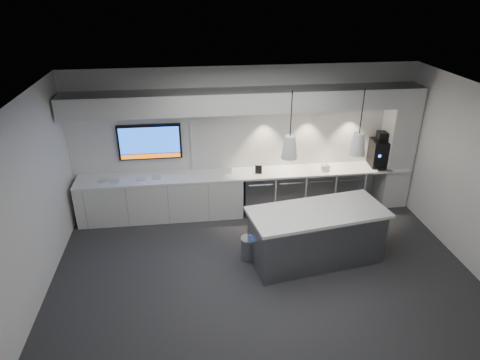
{
  "coord_description": "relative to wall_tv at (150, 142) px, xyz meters",
  "views": [
    {
      "loc": [
        -1.13,
        -5.69,
        4.54
      ],
      "look_at": [
        -0.26,
        1.1,
        1.26
      ],
      "focal_mm": 32.0,
      "sensor_mm": 36.0,
      "label": 1
    }
  ],
  "objects": [
    {
      "name": "ceiling",
      "position": [
        1.9,
        -2.45,
        1.44
      ],
      "size": [
        7.0,
        7.0,
        0.0
      ],
      "primitive_type": "plane",
      "rotation": [
        3.14,
        0.0,
        0.0
      ],
      "color": "black",
      "rests_on": "wall_back"
    },
    {
      "name": "tray_d",
      "position": [
        0.1,
        -0.29,
        -0.65
      ],
      "size": [
        0.18,
        0.18,
        0.02
      ],
      "primitive_type": "cube",
      "rotation": [
        0.0,
        0.0,
        0.15
      ],
      "color": "#BCBCBC",
      "rests_on": "back_counter"
    },
    {
      "name": "wall_left",
      "position": [
        -1.6,
        -2.45,
        -0.06
      ],
      "size": [
        0.0,
        7.0,
        7.0
      ],
      "primitive_type": "plane",
      "rotation": [
        1.57,
        0.0,
        1.57
      ],
      "color": "silver",
      "rests_on": "floor"
    },
    {
      "name": "floor",
      "position": [
        1.9,
        -2.45,
        -1.56
      ],
      "size": [
        7.0,
        7.0,
        0.0
      ],
      "primitive_type": "plane",
      "color": "#2B2B2E",
      "rests_on": "ground"
    },
    {
      "name": "fridge_unit_d",
      "position": [
        4.04,
        -0.27,
        -1.13
      ],
      "size": [
        0.6,
        0.61,
        0.85
      ],
      "primitive_type": "cube",
      "color": "gray",
      "rests_on": "floor"
    },
    {
      "name": "wall_front",
      "position": [
        1.9,
        -4.95,
        -0.06
      ],
      "size": [
        7.0,
        0.0,
        7.0
      ],
      "primitive_type": "plane",
      "rotation": [
        -1.57,
        0.0,
        0.0
      ],
      "color": "silver",
      "rests_on": "floor"
    },
    {
      "name": "left_base_cabinets",
      "position": [
        0.15,
        -0.27,
        -1.13
      ],
      "size": [
        3.3,
        0.63,
        0.86
      ],
      "primitive_type": "cube",
      "color": "silver",
      "rests_on": "floor"
    },
    {
      "name": "pendant_left",
      "position": [
        2.31,
        -2.12,
        0.59
      ],
      "size": [
        0.25,
        0.25,
        1.06
      ],
      "color": "silver",
      "rests_on": "ceiling"
    },
    {
      "name": "tray_b",
      "position": [
        -0.71,
        -0.36,
        -0.65
      ],
      "size": [
        0.17,
        0.17,
        0.02
      ],
      "primitive_type": "cube",
      "rotation": [
        0.0,
        0.0,
        0.07
      ],
      "color": "#BCBCBC",
      "rests_on": "back_counter"
    },
    {
      "name": "tray_a",
      "position": [
        -0.93,
        -0.31,
        -0.65
      ],
      "size": [
        0.2,
        0.2,
        0.02
      ],
      "primitive_type": "cube",
      "rotation": [
        0.0,
        0.0,
        0.33
      ],
      "color": "#BCBCBC",
      "rests_on": "back_counter"
    },
    {
      "name": "column",
      "position": [
        5.1,
        -0.25,
        -0.26
      ],
      "size": [
        0.55,
        0.55,
        2.6
      ],
      "primitive_type": "cube",
      "color": "silver",
      "rests_on": "floor"
    },
    {
      "name": "fridge_unit_a",
      "position": [
        2.15,
        -0.27,
        -1.13
      ],
      "size": [
        0.6,
        0.61,
        0.85
      ],
      "primitive_type": "cube",
      "color": "gray",
      "rests_on": "floor"
    },
    {
      "name": "back_counter",
      "position": [
        1.9,
        -0.27,
        -0.68
      ],
      "size": [
        6.8,
        0.65,
        0.04
      ],
      "primitive_type": "cube",
      "color": "white",
      "rests_on": "left_base_cabinets"
    },
    {
      "name": "sign_white",
      "position": [
        1.51,
        -0.31,
        -0.59
      ],
      "size": [
        0.18,
        0.03,
        0.14
      ],
      "primitive_type": "cube",
      "rotation": [
        0.0,
        0.0,
        0.07
      ],
      "color": "white",
      "rests_on": "back_counter"
    },
    {
      "name": "pendant_right",
      "position": [
        3.41,
        -2.12,
        0.59
      ],
      "size": [
        0.25,
        0.25,
        1.06
      ],
      "color": "silver",
      "rests_on": "ceiling"
    },
    {
      "name": "wall_back",
      "position": [
        1.9,
        0.05,
        -0.06
      ],
      "size": [
        7.0,
        0.0,
        7.0
      ],
      "primitive_type": "plane",
      "rotation": [
        1.57,
        0.0,
        0.0
      ],
      "color": "silver",
      "rests_on": "floor"
    },
    {
      "name": "soffit",
      "position": [
        1.9,
        -0.25,
        0.84
      ],
      "size": [
        6.9,
        0.6,
        0.4
      ],
      "primitive_type": "cube",
      "color": "silver",
      "rests_on": "wall_back"
    },
    {
      "name": "wall_tv",
      "position": [
        0.0,
        0.0,
        0.0
      ],
      "size": [
        1.25,
        0.07,
        0.72
      ],
      "color": "black",
      "rests_on": "wall_back"
    },
    {
      "name": "fridge_unit_b",
      "position": [
        2.78,
        -0.27,
        -1.13
      ],
      "size": [
        0.6,
        0.61,
        0.85
      ],
      "primitive_type": "cube",
      "color": "gray",
      "rests_on": "floor"
    },
    {
      "name": "cup_cluster",
      "position": [
        3.53,
        -0.38,
        -0.59
      ],
      "size": [
        0.17,
        0.17,
        0.14
      ],
      "primitive_type": null,
      "color": "silver",
      "rests_on": "back_counter"
    },
    {
      "name": "bin",
      "position": [
        1.72,
        -1.95,
        -1.35
      ],
      "size": [
        0.33,
        0.33,
        0.42
      ],
      "primitive_type": "cylinder",
      "rotation": [
        0.0,
        0.0,
        0.1
      ],
      "color": "gray",
      "rests_on": "floor"
    },
    {
      "name": "backsplash",
      "position": [
        3.1,
        0.03,
        -0.01
      ],
      "size": [
        4.6,
        0.03,
        1.3
      ],
      "primitive_type": "cube",
      "color": "silver",
      "rests_on": "wall_back"
    },
    {
      "name": "coffee_machine",
      "position": [
        4.75,
        -0.25,
        -0.35
      ],
      "size": [
        0.45,
        0.61,
        0.74
      ],
      "rotation": [
        0.0,
        0.0,
        -0.11
      ],
      "color": "black",
      "rests_on": "back_counter"
    },
    {
      "name": "tray_c",
      "position": [
        -0.21,
        -0.33,
        -0.65
      ],
      "size": [
        0.2,
        0.2,
        0.02
      ],
      "primitive_type": "cube",
      "rotation": [
        0.0,
        0.0,
        0.3
      ],
      "color": "#BCBCBC",
      "rests_on": "back_counter"
    },
    {
      "name": "fridge_unit_c",
      "position": [
        3.41,
        -0.27,
        -1.13
      ],
      "size": [
        0.6,
        0.61,
        0.85
      ],
      "primitive_type": "cube",
      "color": "gray",
      "rests_on": "floor"
    },
    {
      "name": "sign_black",
      "position": [
        2.14,
        -0.35,
        -0.57
      ],
      "size": [
        0.14,
        0.05,
        0.18
      ],
      "primitive_type": "cube",
      "rotation": [
        0.0,
        0.0,
        -0.19
      ],
      "color": "black",
      "rests_on": "back_counter"
    },
    {
      "name": "island",
      "position": [
        2.86,
        -2.12,
        -1.06
      ],
      "size": [
        2.44,
        1.34,
        0.98
      ],
      "rotation": [
        0.0,
        0.0,
        0.16
      ],
      "color": "gray",
      "rests_on": "floor"
    },
    {
      "name": "wall_right",
      "position": [
        5.4,
        -2.45,
        -0.06
      ],
      "size": [
        0.0,
        7.0,
        7.0
      ],
      "primitive_type": "plane",
      "rotation": [
        1.57,
        0.0,
        -1.57
      ],
      "color": "silver",
      "rests_on": "floor"
    }
  ]
}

